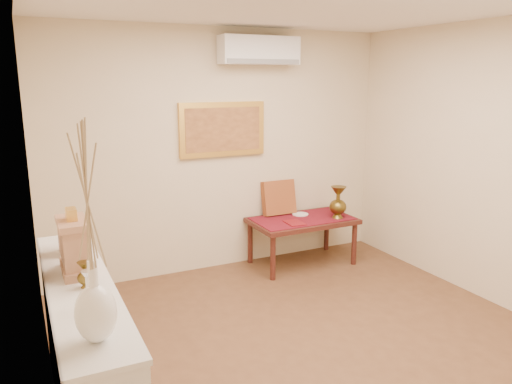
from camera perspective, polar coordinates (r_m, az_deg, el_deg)
floor at (r=4.19m, az=8.60°, el=-18.23°), size 4.50×4.50×0.00m
wall_back at (r=5.64m, az=-3.91°, el=4.66°), size 4.00×0.02×2.70m
wall_left at (r=3.04m, az=-23.40°, el=-3.56°), size 0.02×4.50×2.70m
white_vase at (r=2.30m, az=-18.44°, el=-5.00°), size 0.19×0.19×0.99m
candlestick at (r=2.76m, az=-18.64°, el=-10.60°), size 0.10×0.10×0.21m
brass_urn_small at (r=3.05m, az=-18.99°, el=-8.50°), size 0.09×0.09×0.20m
table_cloth at (r=5.86m, az=5.33°, el=-3.03°), size 1.14×0.59×0.01m
brass_urn_tall at (r=5.87m, az=9.37°, el=-0.77°), size 0.20×0.20×0.45m
plate at (r=6.00m, az=5.09°, el=-2.54°), size 0.19×0.19×0.01m
menu at (r=5.64m, az=4.43°, el=-3.53°), size 0.19×0.26×0.01m
cushion at (r=5.96m, az=2.60°, el=-0.63°), size 0.41×0.18×0.42m
display_ledge at (r=3.38m, az=-18.96°, el=-17.36°), size 0.37×2.02×0.98m
mantel_clock at (r=3.26m, az=-20.06°, el=-5.78°), size 0.17×0.36×0.41m
wooden_chest at (r=3.66m, az=-20.42°, el=-4.68°), size 0.16×0.21×0.24m
low_table at (r=5.87m, az=5.32°, el=-3.68°), size 1.20×0.70×0.55m
painting at (r=5.59m, az=-3.84°, el=7.16°), size 1.00×0.06×0.60m
ac_unit at (r=5.63m, az=0.36°, el=15.88°), size 0.90×0.25×0.30m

